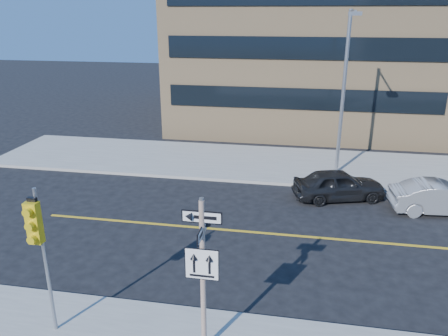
% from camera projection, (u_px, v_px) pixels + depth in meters
% --- Properties ---
extents(ground, '(120.00, 120.00, 0.00)m').
position_uv_depth(ground, '(222.00, 293.00, 13.20)').
color(ground, black).
rests_on(ground, ground).
extents(sign_pole, '(0.92, 0.92, 4.06)m').
position_uv_depth(sign_pole, '(203.00, 269.00, 10.05)').
color(sign_pole, beige).
rests_on(sign_pole, near_sidewalk).
extents(traffic_signal, '(0.32, 0.45, 4.00)m').
position_uv_depth(traffic_signal, '(37.00, 234.00, 10.37)').
color(traffic_signal, gray).
rests_on(traffic_signal, near_sidewalk).
extents(parked_car_a, '(2.72, 4.34, 1.38)m').
position_uv_depth(parked_car_a, '(339.00, 185.00, 19.60)').
color(parked_car_a, black).
rests_on(parked_car_a, ground).
extents(parked_car_b, '(1.82, 4.20, 1.35)m').
position_uv_depth(parked_car_b, '(441.00, 198.00, 18.27)').
color(parked_car_b, gray).
rests_on(parked_car_b, ground).
extents(streetlight_a, '(0.55, 2.25, 8.00)m').
position_uv_depth(streetlight_a, '(345.00, 84.00, 20.90)').
color(streetlight_a, gray).
rests_on(streetlight_a, far_sidewalk).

